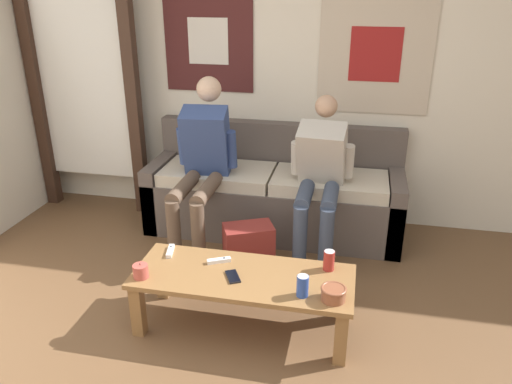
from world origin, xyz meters
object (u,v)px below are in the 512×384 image
object	(u,v)px
drink_can_blue	(303,286)
cell_phone	(233,277)
drink_can_red	(329,260)
couch	(274,195)
pillar_candle	(141,271)
game_controller_near_left	(170,251)
person_seated_adult	(202,160)
backpack	(249,251)
person_seated_teen	(320,174)
game_controller_near_right	(219,261)
coffee_table	(243,283)
ceramic_bowl	(333,293)

from	to	relation	value
drink_can_blue	cell_phone	world-z (taller)	drink_can_blue
drink_can_red	cell_phone	world-z (taller)	drink_can_red
drink_can_red	couch	bearing A→B (deg)	114.59
couch	pillar_candle	world-z (taller)	couch
game_controller_near_left	person_seated_adult	bearing A→B (deg)	92.71
person_seated_adult	drink_can_red	bearing A→B (deg)	-38.11
backpack	cell_phone	bearing A→B (deg)	-85.52
person_seated_teen	game_controller_near_left	world-z (taller)	person_seated_teen
backpack	pillar_candle	xyz separation A→B (m)	(-0.47, -0.74, 0.23)
drink_can_blue	drink_can_red	bearing A→B (deg)	68.01
drink_can_blue	game_controller_near_right	bearing A→B (deg)	156.02
person_seated_teen	drink_can_red	distance (m)	0.87
couch	drink_can_red	distance (m)	1.28
coffee_table	game_controller_near_left	distance (m)	0.53
drink_can_blue	drink_can_red	distance (m)	0.32
person_seated_adult	cell_phone	bearing A→B (deg)	-63.89
person_seated_adult	person_seated_teen	size ratio (longest dim) A/B	1.09
game_controller_near_right	coffee_table	bearing A→B (deg)	-30.71
backpack	person_seated_adult	bearing A→B (deg)	140.26
pillar_candle	drink_can_blue	distance (m)	0.93
pillar_candle	drink_can_blue	size ratio (longest dim) A/B	0.74
couch	ceramic_bowl	bearing A→B (deg)	-68.37
drink_can_blue	game_controller_near_left	distance (m)	0.92
person_seated_teen	backpack	bearing A→B (deg)	-138.78
ceramic_bowl	drink_can_red	bearing A→B (deg)	99.05
person_seated_adult	person_seated_teen	xyz separation A→B (m)	(0.89, 0.02, -0.05)
person_seated_adult	couch	bearing A→B (deg)	35.73
backpack	pillar_candle	bearing A→B (deg)	-122.19
couch	game_controller_near_right	distance (m)	1.23
person_seated_adult	drink_can_blue	distance (m)	1.45
coffee_table	drink_can_blue	bearing A→B (deg)	-20.46
person_seated_adult	ceramic_bowl	xyz separation A→B (m)	(1.07, -1.10, -0.29)
couch	game_controller_near_right	bearing A→B (deg)	-95.88
person_seated_adult	pillar_candle	xyz separation A→B (m)	(-0.03, -1.11, -0.29)
person_seated_teen	drink_can_red	world-z (taller)	person_seated_teen
pillar_candle	cell_phone	distance (m)	0.53
couch	person_seated_teen	distance (m)	0.62
drink_can_blue	game_controller_near_left	xyz separation A→B (m)	(-0.87, 0.29, -0.05)
couch	person_seated_teen	xyz separation A→B (m)	(0.39, -0.33, 0.34)
drink_can_blue	backpack	bearing A→B (deg)	122.38
coffee_table	cell_phone	size ratio (longest dim) A/B	8.51
game_controller_near_left	cell_phone	world-z (taller)	game_controller_near_left
person_seated_teen	ceramic_bowl	distance (m)	1.17
backpack	pillar_candle	world-z (taller)	pillar_candle
couch	person_seated_teen	size ratio (longest dim) A/B	1.76
game_controller_near_right	couch	bearing A→B (deg)	84.12
couch	backpack	world-z (taller)	couch
couch	game_controller_near_left	distance (m)	1.26
couch	drink_can_red	xyz separation A→B (m)	(0.53, -1.16, 0.12)
backpack	ceramic_bowl	size ratio (longest dim) A/B	2.83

